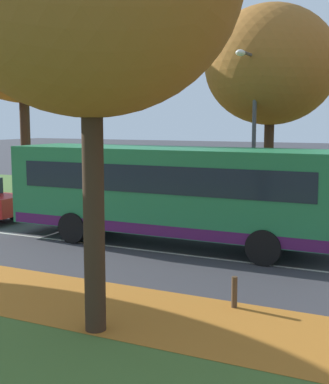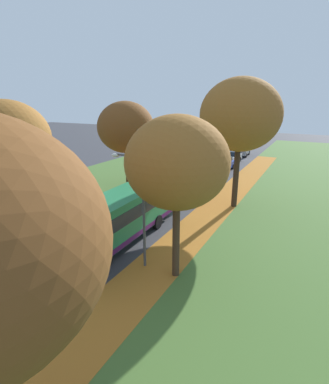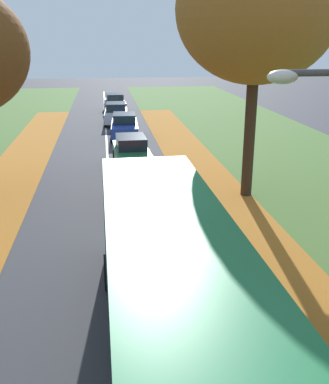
# 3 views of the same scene
# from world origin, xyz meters

# --- Properties ---
(grass_verge_left) EXTENTS (12.00, 90.00, 0.01)m
(grass_verge_left) POSITION_xyz_m (-9.20, 20.00, 0.00)
(grass_verge_left) COLOR #476B2D
(grass_verge_left) RESTS_ON ground
(leaf_litter_left) EXTENTS (2.80, 60.00, 0.00)m
(leaf_litter_left) POSITION_xyz_m (-4.60, 14.00, 0.01)
(leaf_litter_left) COLOR #B26B23
(leaf_litter_left) RESTS_ON grass_verge_left
(grass_verge_right) EXTENTS (12.00, 90.00, 0.01)m
(grass_verge_right) POSITION_xyz_m (9.20, 20.00, 0.00)
(grass_verge_right) COLOR #476B2D
(grass_verge_right) RESTS_ON ground
(leaf_litter_right) EXTENTS (2.80, 60.00, 0.00)m
(leaf_litter_right) POSITION_xyz_m (4.60, 14.00, 0.01)
(leaf_litter_right) COLOR #B26B23
(leaf_litter_right) RESTS_ON grass_verge_right
(road_centre_line) EXTENTS (0.12, 80.00, 0.01)m
(road_centre_line) POSITION_xyz_m (0.00, 20.00, 0.00)
(road_centre_line) COLOR silver
(road_centre_line) RESTS_ON ground
(tree_left_near) EXTENTS (5.24, 5.24, 8.56)m
(tree_left_near) POSITION_xyz_m (-5.75, 8.49, 6.18)
(tree_left_near) COLOR #382619
(tree_left_near) RESTS_ON ground
(tree_left_mid) EXTENTS (5.53, 5.53, 8.37)m
(tree_left_mid) POSITION_xyz_m (-5.58, 21.09, 5.87)
(tree_left_mid) COLOR black
(tree_left_mid) RESTS_ON ground
(tree_right_near) EXTENTS (4.79, 4.79, 7.95)m
(tree_right_near) POSITION_xyz_m (5.83, 8.48, 5.78)
(tree_right_near) COLOR #422D1E
(tree_right_near) RESTS_ON ground
(tree_right_mid) EXTENTS (6.18, 6.18, 10.17)m
(tree_right_mid) POSITION_xyz_m (5.79, 19.89, 7.36)
(tree_right_mid) COLOR #382619
(tree_right_mid) RESTS_ON ground
(bollard_fourth) EXTENTS (0.12, 0.12, 0.66)m
(bollard_fourth) POSITION_xyz_m (-3.51, 6.60, 0.33)
(bollard_fourth) COLOR #4C3823
(bollard_fourth) RESTS_ON ground
(streetlamp_right) EXTENTS (1.89, 0.28, 6.00)m
(streetlamp_right) POSITION_xyz_m (3.67, 8.50, 3.74)
(streetlamp_right) COLOR #47474C
(streetlamp_right) RESTS_ON ground
(bus) EXTENTS (2.73, 10.42, 2.98)m
(bus) POSITION_xyz_m (1.11, 10.17, 1.70)
(bus) COLOR #237A47
(bus) RESTS_ON ground
(car_red_lead) EXTENTS (1.92, 4.27, 1.62)m
(car_red_lead) POSITION_xyz_m (1.32, 18.76, 0.81)
(car_red_lead) COLOR #B21919
(car_red_lead) RESTS_ON ground
(car_green_following) EXTENTS (1.90, 4.26, 1.62)m
(car_green_following) POSITION_xyz_m (1.23, 24.84, 0.81)
(car_green_following) COLOR #1E6038
(car_green_following) RESTS_ON ground
(car_blue_third_in_line) EXTENTS (1.93, 4.27, 1.62)m
(car_blue_third_in_line) POSITION_xyz_m (1.23, 32.10, 0.81)
(car_blue_third_in_line) COLOR #233D9E
(car_blue_third_in_line) RESTS_ON ground
(car_silver_fourth_in_line) EXTENTS (1.94, 4.28, 1.62)m
(car_silver_fourth_in_line) POSITION_xyz_m (0.84, 37.39, 0.81)
(car_silver_fourth_in_line) COLOR #B7BABF
(car_silver_fourth_in_line) RESTS_ON ground
(car_grey_trailing) EXTENTS (1.94, 4.28, 1.62)m
(car_grey_trailing) POSITION_xyz_m (0.92, 43.44, 0.81)
(car_grey_trailing) COLOR slate
(car_grey_trailing) RESTS_ON ground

